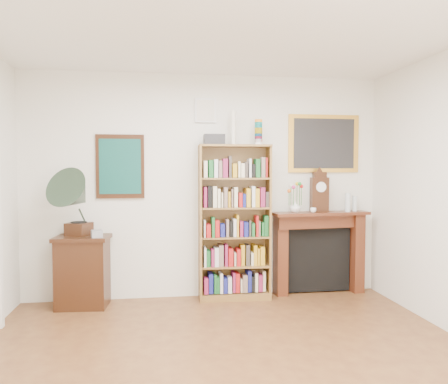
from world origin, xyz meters
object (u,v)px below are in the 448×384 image
at_px(gramophone, 76,198).
at_px(bookshelf, 235,213).
at_px(bottle_left, 348,202).
at_px(flower_vase, 295,207).
at_px(bottle_right, 355,204).
at_px(teacup, 313,210).
at_px(mantel_clock, 319,193).
at_px(fireplace, 319,246).
at_px(side_cabinet, 83,271).
at_px(cd_stack, 97,234).

bearing_deg(gramophone, bookshelf, 28.39).
height_order(gramophone, bottle_left, gramophone).
xyz_separation_m(flower_vase, bottle_right, (0.82, 0.05, 0.03)).
bearing_deg(teacup, mantel_clock, 38.51).
bearing_deg(bottle_left, fireplace, 170.85).
height_order(side_cabinet, fireplace, fireplace).
distance_m(fireplace, bottle_left, 0.68).
bearing_deg(bookshelf, fireplace, 6.95).
relative_size(cd_stack, teacup, 1.57).
height_order(cd_stack, mantel_clock, mantel_clock).
bearing_deg(gramophone, flower_vase, 27.42).
bearing_deg(bookshelf, flower_vase, 3.42).
relative_size(fireplace, mantel_clock, 2.51).
bearing_deg(bottle_right, teacup, -171.95).
height_order(bookshelf, flower_vase, bookshelf).
relative_size(mantel_clock, bottle_right, 2.56).
distance_m(cd_stack, bottle_right, 3.26).
bearing_deg(teacup, fireplace, 42.35).
bearing_deg(side_cabinet, mantel_clock, 7.12).
relative_size(bookshelf, teacup, 28.93).
relative_size(flower_vase, bottle_left, 0.58).
height_order(fireplace, gramophone, gramophone).
height_order(gramophone, teacup, gramophone).
bearing_deg(mantel_clock, fireplace, 77.53).
bearing_deg(bottle_right, bottle_left, -161.86).
bearing_deg(bottle_right, side_cabinet, -177.89).
distance_m(mantel_clock, flower_vase, 0.39).
relative_size(side_cabinet, flower_vase, 5.97).
xyz_separation_m(bookshelf, mantel_clock, (1.12, 0.07, 0.24)).
xyz_separation_m(side_cabinet, gramophone, (-0.05, -0.07, 0.87)).
relative_size(side_cabinet, bottle_right, 4.18).
bearing_deg(bookshelf, mantel_clock, 6.09).
height_order(fireplace, flower_vase, flower_vase).
relative_size(bookshelf, mantel_clock, 4.31).
xyz_separation_m(mantel_clock, bottle_left, (0.37, -0.04, -0.13)).
bearing_deg(flower_vase, fireplace, 12.05).
distance_m(mantel_clock, teacup, 0.26).
bearing_deg(bottle_right, cd_stack, -175.78).
bearing_deg(fireplace, flower_vase, -173.20).
height_order(bookshelf, teacup, bookshelf).
xyz_separation_m(mantel_clock, flower_vase, (-0.34, -0.06, -0.18)).
height_order(side_cabinet, bottle_right, bottle_right).
xyz_separation_m(gramophone, flower_vase, (2.65, 0.14, -0.15)).
bearing_deg(gramophone, cd_stack, 13.11).
height_order(bookshelf, side_cabinet, bookshelf).
distance_m(cd_stack, mantel_clock, 2.80).
height_order(gramophone, cd_stack, gramophone).
relative_size(gramophone, teacup, 10.50).
distance_m(side_cabinet, mantel_clock, 3.07).
xyz_separation_m(fireplace, bottle_right, (0.48, -0.02, 0.54)).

